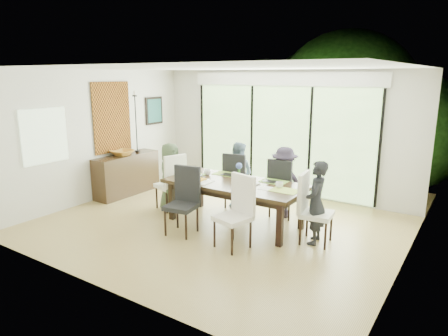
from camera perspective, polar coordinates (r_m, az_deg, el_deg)
The scene contains 62 objects.
floor at distance 7.07m, azimuth -1.13°, elevation -8.34°, with size 6.00×5.00×0.01m, color olive.
ceiling at distance 6.58m, azimuth -1.24°, elevation 14.18°, with size 6.00×5.00×0.01m, color white.
wall_back at distance 8.85m, azimuth 8.11°, elevation 4.99°, with size 6.00×0.02×2.70m, color beige.
wall_front at distance 4.89m, azimuth -18.10°, elevation -2.15°, with size 6.00×0.02×2.70m, color silver.
wall_left at distance 8.74m, azimuth -17.70°, elevation 4.40°, with size 0.02×5.00×2.70m, color silver.
wall_right at distance 5.60m, azimuth 25.08°, elevation -0.86°, with size 0.02×5.00×2.70m, color silver.
glass_doors at distance 8.84m, azimuth 7.97°, elevation 4.00°, with size 4.20×0.02×2.30m, color #598C3F.
blinds_header at distance 8.72m, azimuth 8.22°, elevation 12.46°, with size 4.40×0.06×0.28m, color white.
mullion_a at distance 9.90m, azimuth -3.12°, elevation 5.09°, with size 0.05×0.04×2.30m, color black.
mullion_b at distance 9.15m, azimuth 3.98°, elevation 4.41°, with size 0.05×0.04×2.30m, color black.
mullion_c at distance 8.56m, azimuth 12.18°, elevation 3.53°, with size 0.05×0.04×2.30m, color black.
mullion_d at distance 8.16m, azimuth 21.35°, elevation 2.47°, with size 0.05×0.04×2.30m, color black.
side_window at distance 8.00m, azimuth -24.26°, elevation 4.18°, with size 0.02×0.90×1.00m, color #8CAD7F.
deck at distance 9.93m, azimuth 10.06°, elevation -2.44°, with size 6.00×1.80×0.10m, color #543424.
rail_top at distance 10.52m, azimuth 11.94°, elevation 1.70°, with size 6.00×0.08×0.06m, color #4F3722.
foliage_left at distance 12.03m, azimuth 5.89°, elevation 7.62°, with size 3.20×3.20×3.20m, color #14380F.
foliage_mid at distance 11.73m, azimuth 17.00°, elevation 8.75°, with size 4.00×4.00×4.00m, color #14380F.
foliage_right at distance 10.61m, azimuth 24.89°, elevation 4.76°, with size 2.80×2.80×2.80m, color #14380F.
foliage_far at distance 12.72m, azimuth 13.52°, elevation 8.44°, with size 3.60×3.60×3.60m, color #14380F.
table_top at distance 6.96m, azimuth 1.57°, elevation -2.28°, with size 2.46×1.13×0.06m, color black.
table_apron at distance 6.98m, azimuth 1.57°, elevation -3.00°, with size 2.25×0.92×0.10m, color black.
table_leg_fl at distance 7.35m, azimuth -7.43°, elevation -4.65°, with size 0.09×0.09×0.71m, color black.
table_leg_fr at distance 6.23m, azimuth 7.98°, elevation -8.01°, with size 0.09×0.09×0.71m, color black.
table_leg_bl at distance 7.99m, azimuth -3.41°, elevation -3.10°, with size 0.09×0.09×0.71m, color black.
table_leg_br at distance 6.97m, azimuth 11.05°, elevation -5.79°, with size 0.09×0.09×0.71m, color black.
chair_left_end at distance 7.87m, azimuth -7.76°, elevation -1.88°, with size 0.47×0.47×1.13m, color white, non-canonical shape.
chair_right_end at distance 6.38m, azimuth 13.14°, elevation -5.70°, with size 0.47×0.47×1.13m, color white, non-canonical shape.
chair_far_left at distance 7.93m, azimuth 2.05°, elevation -1.64°, with size 0.47×0.47×1.13m, color black, non-canonical shape.
chair_far_right at distance 7.48m, azimuth 8.61°, elevation -2.71°, with size 0.47×0.47×1.13m, color black, non-canonical shape.
chair_near_left at distance 6.61m, azimuth -6.15°, elevation -4.76°, with size 0.47×0.47×1.13m, color black, non-canonical shape.
chair_near_right at distance 6.05m, azimuth 1.23°, elevation -6.39°, with size 0.47×0.47×1.13m, color white, non-canonical shape.
person_left_end at distance 7.83m, azimuth -7.67°, elevation -1.21°, with size 0.62×0.39×1.32m, color #3D4D33.
person_right_end at distance 6.36m, azimuth 13.01°, elevation -4.84°, with size 0.62×0.39×1.32m, color black.
person_far_left at distance 7.89m, azimuth 1.98°, elevation -0.99°, with size 0.62×0.39×1.32m, color slate.
person_far_right at distance 7.43m, azimuth 8.57°, elevation -2.02°, with size 0.62×0.39×1.32m, color #282132.
placemat_left at distance 7.47m, azimuth -4.62°, elevation -0.95°, with size 0.45×0.33×0.01m, color #77A83C.
placemat_right at distance 6.51m, azimuth 8.70°, elevation -3.19°, with size 0.45×0.33×0.01m, color #9AB440.
placemat_far_l at distance 7.51m, azimuth 0.27°, elevation -0.85°, with size 0.45×0.33×0.01m, color #85A83C.
placemat_far_r at distance 7.03m, azimuth 7.12°, elevation -1.93°, with size 0.45×0.33×0.01m, color #7CAF3E.
placemat_paper at distance 7.01m, azimuth -3.55°, elevation -1.89°, with size 0.45×0.33×0.01m, color white.
tablet_far_l at distance 7.41m, azimuth 0.71°, elevation -0.96°, with size 0.27×0.18×0.01m, color black.
tablet_far_r at distance 7.00m, azimuth 6.57°, elevation -1.89°, with size 0.25×0.17×0.01m, color black.
papers at distance 6.58m, azimuth 6.54°, elevation -2.98°, with size 0.31×0.23×0.00m, color white.
platter_base at distance 7.00m, azimuth -3.55°, elevation -1.77°, with size 0.27×0.27×0.02m, color white.
platter_snacks at distance 7.00m, azimuth -3.55°, elevation -1.63°, with size 0.20×0.20×0.01m, color #C28116.
vase at distance 6.95m, azimuth 2.15°, elevation -1.51°, with size 0.08×0.08×0.12m, color silver.
hyacinth_stems at distance 6.92m, azimuth 2.16°, elevation -0.53°, with size 0.04×0.04×0.16m, color #337226.
hyacinth_blooms at distance 6.89m, azimuth 2.16°, elevation 0.30°, with size 0.11×0.11×0.11m, color #4B63BC.
laptop at distance 7.34m, azimuth -4.49°, elevation -1.14°, with size 0.34×0.22×0.03m, color silver.
cup_a at distance 7.43m, azimuth -2.40°, elevation -0.63°, with size 0.13×0.13×0.10m, color white.
cup_b at distance 6.78m, azimuth 2.21°, elevation -2.02°, with size 0.10×0.10×0.09m, color white.
cup_c at distance 6.65m, azimuth 7.90°, elevation -2.41°, with size 0.13×0.13×0.10m, color white.
book at distance 6.86m, azimuth 3.57°, elevation -2.16°, with size 0.17×0.23×0.02m, color white.
sideboard at distance 9.07m, azimuth -13.70°, elevation -0.89°, with size 0.44×1.58×0.89m, color black.
bowl at distance 8.90m, azimuth -14.34°, elevation 2.12°, with size 0.47×0.47×0.11m, color #9A6521.
candlestick_base at distance 9.21m, azimuth -12.27°, elevation 2.35°, with size 0.10×0.10×0.04m, color black.
candlestick_shaft at distance 9.11m, azimuth -12.46°, elevation 6.19°, with size 0.02×0.02×1.23m, color black.
candlestick_pan at distance 9.06m, azimuth -12.65°, elevation 10.04°, with size 0.10×0.10×0.03m, color black.
candle at distance 9.06m, azimuth -12.67°, elevation 10.41°, with size 0.04×0.04×0.10m, color silver.
tapestry at distance 8.92m, azimuth -15.70°, elevation 6.97°, with size 0.02×1.00×1.50m, color #914D15.
art_frame at distance 9.82m, azimuth -9.96°, elevation 8.07°, with size 0.03×0.55×0.65m, color black.
art_canvas at distance 9.80m, azimuth -9.87°, elevation 8.07°, with size 0.01×0.45×0.55m, color #164846.
Camera 1 is at (3.74, -5.42, 2.59)m, focal length 32.00 mm.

